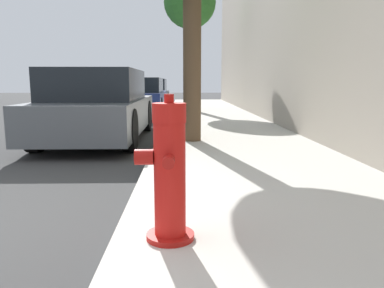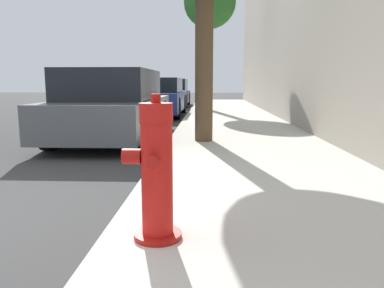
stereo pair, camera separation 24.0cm
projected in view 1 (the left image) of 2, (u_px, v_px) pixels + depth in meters
The scene contains 6 objects.
sidewalk_slab at pixel (313, 239), 2.58m from camera, with size 2.73×40.00×0.13m.
fire_hydrant at pixel (169, 174), 2.37m from camera, with size 0.37×0.40×0.93m.
parked_car_near at pixel (99, 106), 7.34m from camera, with size 1.75×4.40×1.38m.
parked_car_mid at pixel (137, 97), 12.69m from camera, with size 1.86×4.23×1.28m.
parked_car_far at pixel (149, 93), 17.74m from camera, with size 1.80×3.90×1.30m.
street_tree_far at pixel (190, 4), 13.15m from camera, with size 1.84×1.84×4.72m.
Camera 1 is at (2.09, -2.41, 1.13)m, focal length 35.00 mm.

